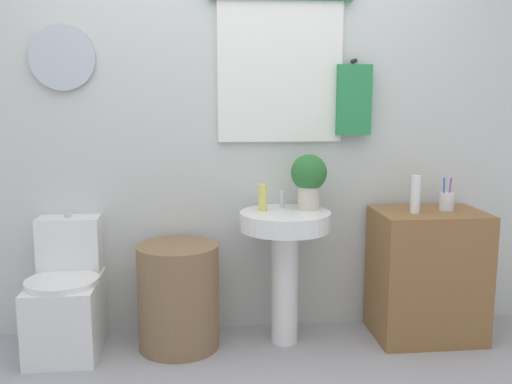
{
  "coord_description": "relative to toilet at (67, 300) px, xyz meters",
  "views": [
    {
      "loc": [
        -0.23,
        -2.17,
        1.37
      ],
      "look_at": [
        0.08,
        0.8,
        0.88
      ],
      "focal_mm": 39.82,
      "sensor_mm": 36.0,
      "label": 1
    }
  ],
  "objects": [
    {
      "name": "faucet",
      "position": [
        1.2,
        0.09,
        0.52
      ],
      "size": [
        0.03,
        0.03,
        0.1
      ],
      "primitive_type": "cylinder",
      "color": "silver",
      "rests_on": "pedestal_sink"
    },
    {
      "name": "lotion_bottle",
      "position": [
        1.92,
        -0.07,
        0.57
      ],
      "size": [
        0.05,
        0.05,
        0.21
      ],
      "primitive_type": "cylinder",
      "color": "white",
      "rests_on": "wooden_cabinet"
    },
    {
      "name": "wooden_cabinet",
      "position": [
        2.03,
        -0.03,
        0.09
      ],
      "size": [
        0.6,
        0.44,
        0.74
      ],
      "primitive_type": "cube",
      "color": "olive",
      "rests_on": "ground_plane"
    },
    {
      "name": "back_wall",
      "position": [
        0.96,
        0.27,
        1.02
      ],
      "size": [
        4.4,
        0.18,
        2.6
      ],
      "color": "silver",
      "rests_on": "ground_plane"
    },
    {
      "name": "potted_plant",
      "position": [
        1.34,
        0.03,
        0.65
      ],
      "size": [
        0.2,
        0.2,
        0.31
      ],
      "color": "beige",
      "rests_on": "pedestal_sink"
    },
    {
      "name": "pedestal_sink",
      "position": [
        1.2,
        -0.03,
        0.28
      ],
      "size": [
        0.5,
        0.5,
        0.75
      ],
      "color": "white",
      "rests_on": "ground_plane"
    },
    {
      "name": "toothbrush_cup",
      "position": [
        2.13,
        -0.01,
        0.51
      ],
      "size": [
        0.08,
        0.08,
        0.19
      ],
      "color": "silver",
      "rests_on": "wooden_cabinet"
    },
    {
      "name": "toilet",
      "position": [
        0.0,
        0.0,
        0.0
      ],
      "size": [
        0.38,
        0.51,
        0.74
      ],
      "color": "white",
      "rests_on": "ground_plane"
    },
    {
      "name": "laundry_hamper",
      "position": [
        0.61,
        -0.03,
        0.01
      ],
      "size": [
        0.45,
        0.45,
        0.58
      ],
      "primitive_type": "cylinder",
      "color": "#846647",
      "rests_on": "ground_plane"
    },
    {
      "name": "soap_bottle",
      "position": [
        1.08,
        0.02,
        0.55
      ],
      "size": [
        0.05,
        0.05,
        0.15
      ],
      "primitive_type": "cylinder",
      "color": "#DBD166",
      "rests_on": "pedestal_sink"
    }
  ]
}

